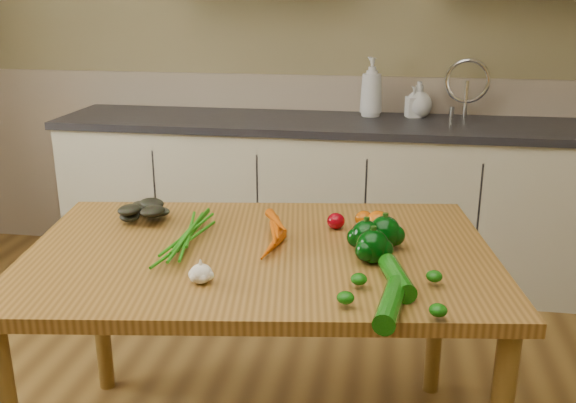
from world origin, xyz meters
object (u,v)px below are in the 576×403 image
(pepper_b, at_px, (385,233))
(zucchini_a, at_px, (397,278))
(soap_bottle_b, at_px, (414,102))
(garlic_bulb, at_px, (201,274))
(tomato_c, at_px, (378,221))
(zucchini_b, at_px, (391,304))
(pepper_c, at_px, (373,246))
(soap_bottle_a, at_px, (371,87))
(leafy_greens, at_px, (146,206))
(table, at_px, (260,274))
(tomato_a, at_px, (336,221))
(carrot_bunch, at_px, (247,231))
(tomato_b, at_px, (364,219))
(pepper_a, at_px, (366,236))
(soap_bottle_c, at_px, (419,99))

(pepper_b, xyz_separation_m, zucchini_a, (0.04, -0.28, -0.02))
(soap_bottle_b, bearing_deg, garlic_bulb, 54.67)
(tomato_c, height_order, zucchini_b, tomato_c)
(garlic_bulb, xyz_separation_m, pepper_c, (0.46, 0.22, 0.02))
(soap_bottle_a, distance_m, leafy_greens, 1.70)
(table, bearing_deg, tomato_a, 36.96)
(garlic_bulb, height_order, tomato_a, tomato_a)
(soap_bottle_b, height_order, tomato_c, soap_bottle_b)
(carrot_bunch, bearing_deg, pepper_c, -22.02)
(soap_bottle_b, xyz_separation_m, tomato_c, (-0.14, -1.50, -0.17))
(zucchini_a, xyz_separation_m, zucchini_b, (-0.01, -0.16, 0.00))
(tomato_a, distance_m, tomato_b, 0.10)
(pepper_a, xyz_separation_m, zucchini_a, (0.10, -0.25, -0.02))
(table, height_order, carrot_bunch, carrot_bunch)
(pepper_a, bearing_deg, carrot_bunch, 178.47)
(soap_bottle_b, bearing_deg, carrot_bunch, 53.41)
(pepper_c, xyz_separation_m, tomato_b, (-0.04, 0.30, -0.02))
(soap_bottle_c, relative_size, carrot_bunch, 0.71)
(soap_bottle_b, distance_m, garlic_bulb, 2.10)
(soap_bottle_a, distance_m, tomato_b, 1.49)
(garlic_bulb, distance_m, pepper_b, 0.60)
(garlic_bulb, relative_size, pepper_c, 0.64)
(pepper_a, xyz_separation_m, pepper_b, (0.06, 0.03, 0.00))
(pepper_b, distance_m, pepper_c, 0.12)
(table, relative_size, garlic_bulb, 24.66)
(carrot_bunch, height_order, pepper_a, pepper_a)
(soap_bottle_a, bearing_deg, zucchini_b, 70.75)
(zucchini_a, distance_m, zucchini_b, 0.16)
(carrot_bunch, xyz_separation_m, garlic_bulb, (-0.06, -0.32, -0.01))
(soap_bottle_c, bearing_deg, pepper_b, -106.12)
(carrot_bunch, relative_size, zucchini_a, 1.29)
(leafy_greens, bearing_deg, soap_bottle_a, 64.51)
(soap_bottle_b, bearing_deg, pepper_b, 67.68)
(pepper_c, bearing_deg, pepper_a, 105.22)
(table, relative_size, tomato_a, 25.78)
(pepper_a, bearing_deg, soap_bottle_a, 91.94)
(table, height_order, leafy_greens, leafy_greens)
(tomato_b, bearing_deg, pepper_c, -82.38)
(soap_bottle_c, relative_size, zucchini_a, 0.91)
(garlic_bulb, relative_size, zucchini_a, 0.31)
(table, relative_size, soap_bottle_a, 4.92)
(soap_bottle_a, relative_size, pepper_a, 3.33)
(leafy_greens, relative_size, tomato_c, 2.83)
(soap_bottle_c, xyz_separation_m, pepper_a, (-0.20, -1.71, -0.17))
(zucchini_b, bearing_deg, carrot_bunch, 137.65)
(pepper_c, distance_m, tomato_b, 0.31)
(pepper_b, bearing_deg, pepper_a, -154.05)
(carrot_bunch, bearing_deg, tomato_c, 15.24)
(soap_bottle_b, bearing_deg, tomato_b, 64.36)
(soap_bottle_a, height_order, garlic_bulb, soap_bottle_a)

